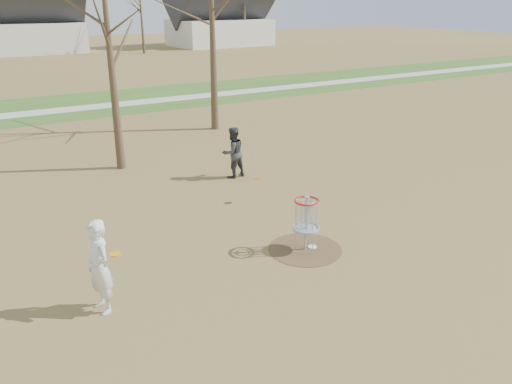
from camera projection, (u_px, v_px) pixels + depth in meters
ground at (305, 249)px, 12.16m from camera, size 160.00×160.00×0.00m
green_band at (93, 104)px, 28.99m from camera, size 160.00×8.00×0.01m
footpath at (97, 107)px, 28.19m from camera, size 160.00×1.50×0.01m
dirt_circle at (305, 249)px, 12.16m from camera, size 1.80×1.80×0.01m
player_standing at (99, 267)px, 9.46m from camera, size 0.58×0.77×1.90m
player_throwing at (233, 152)px, 16.81m from camera, size 0.93×0.77×1.73m
disc_grounded at (312, 247)px, 12.24m from camera, size 0.22×0.22×0.02m
discs_in_play at (206, 206)px, 12.21m from camera, size 5.39×3.59×0.51m
disc_golf_basket at (306, 215)px, 11.83m from camera, size 0.64×0.64×1.35m
bare_trees at (62, 4)px, 39.76m from camera, size 52.62×44.98×9.00m
houses_row at (58, 20)px, 55.08m from camera, size 56.51×10.01×7.26m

